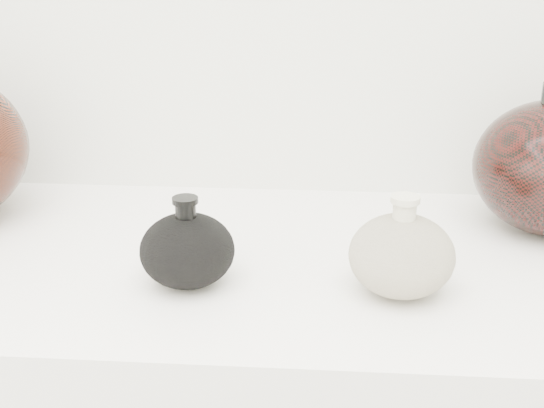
{
  "coord_description": "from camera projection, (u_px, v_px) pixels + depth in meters",
  "views": [
    {
      "loc": [
        0.07,
        0.09,
        1.3
      ],
      "look_at": [
        0.01,
        0.92,
        0.98
      ],
      "focal_mm": 50.0,
      "sensor_mm": 36.0,
      "label": 1
    }
  ],
  "objects": [
    {
      "name": "black_gourd_vase",
      "position": [
        187.0,
        250.0,
        0.87
      ],
      "size": [
        0.12,
        0.12,
        0.11
      ],
      "color": "black",
      "rests_on": "display_counter"
    },
    {
      "name": "cream_gourd_vase",
      "position": [
        402.0,
        255.0,
        0.84
      ],
      "size": [
        0.14,
        0.14,
        0.12
      ],
      "color": "beige",
      "rests_on": "display_counter"
    }
  ]
}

